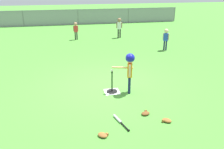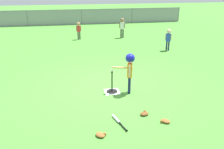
{
  "view_description": "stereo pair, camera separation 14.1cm",
  "coord_description": "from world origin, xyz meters",
  "px_view_note": "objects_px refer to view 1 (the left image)",
  "views": [
    {
      "loc": [
        -1.19,
        -6.48,
        3.0
      ],
      "look_at": [
        0.09,
        -0.41,
        0.55
      ],
      "focal_mm": 37.26,
      "sensor_mm": 36.0,
      "label": 1
    },
    {
      "loc": [
        -1.05,
        -6.51,
        3.0
      ],
      "look_at": [
        0.09,
        -0.41,
        0.55
      ],
      "focal_mm": 37.26,
      "sensor_mm": 36.0,
      "label": 2
    }
  ],
  "objects_px": {
    "fielder_deep_center": "(166,37)",
    "glove_by_plate": "(146,113)",
    "baseball_on_tee": "(112,70)",
    "glove_near_bats": "(103,135)",
    "glove_tossed_aside": "(167,120)",
    "batter_child": "(130,65)",
    "fielder_deep_right": "(76,28)",
    "spare_bat_silver": "(119,120)",
    "fielder_near_left": "(119,25)",
    "batting_tee": "(112,89)"
  },
  "relations": [
    {
      "from": "baseball_on_tee",
      "to": "glove_tossed_aside",
      "type": "height_order",
      "value": "baseball_on_tee"
    },
    {
      "from": "fielder_deep_center",
      "to": "spare_bat_silver",
      "type": "height_order",
      "value": "fielder_deep_center"
    },
    {
      "from": "fielder_deep_right",
      "to": "spare_bat_silver",
      "type": "height_order",
      "value": "fielder_deep_right"
    },
    {
      "from": "glove_tossed_aside",
      "to": "batting_tee",
      "type": "bearing_deg",
      "value": 116.66
    },
    {
      "from": "batter_child",
      "to": "fielder_deep_center",
      "type": "xyz_separation_m",
      "value": [
        2.95,
        4.11,
        -0.19
      ]
    },
    {
      "from": "baseball_on_tee",
      "to": "spare_bat_silver",
      "type": "distance_m",
      "value": 1.72
    },
    {
      "from": "fielder_near_left",
      "to": "glove_by_plate",
      "type": "height_order",
      "value": "fielder_near_left"
    },
    {
      "from": "batter_child",
      "to": "glove_by_plate",
      "type": "height_order",
      "value": "batter_child"
    },
    {
      "from": "fielder_deep_center",
      "to": "glove_tossed_aside",
      "type": "relative_size",
      "value": 3.8
    },
    {
      "from": "batter_child",
      "to": "glove_by_plate",
      "type": "relative_size",
      "value": 4.56
    },
    {
      "from": "batter_child",
      "to": "glove_near_bats",
      "type": "height_order",
      "value": "batter_child"
    },
    {
      "from": "baseball_on_tee",
      "to": "fielder_near_left",
      "type": "height_order",
      "value": "fielder_near_left"
    },
    {
      "from": "fielder_deep_center",
      "to": "glove_by_plate",
      "type": "xyz_separation_m",
      "value": [
        -2.89,
        -5.38,
        -0.62
      ]
    },
    {
      "from": "batting_tee",
      "to": "fielder_deep_center",
      "type": "distance_m",
      "value": 5.27
    },
    {
      "from": "baseball_on_tee",
      "to": "batter_child",
      "type": "relative_size",
      "value": 0.06
    },
    {
      "from": "glove_tossed_aside",
      "to": "glove_by_plate",
      "type": "bearing_deg",
      "value": 133.17
    },
    {
      "from": "baseball_on_tee",
      "to": "glove_near_bats",
      "type": "bearing_deg",
      "value": -107.03
    },
    {
      "from": "fielder_deep_center",
      "to": "spare_bat_silver",
      "type": "xyz_separation_m",
      "value": [
        -3.59,
        -5.55,
        -0.63
      ]
    },
    {
      "from": "fielder_deep_right",
      "to": "glove_by_plate",
      "type": "height_order",
      "value": "fielder_deep_right"
    },
    {
      "from": "batter_child",
      "to": "glove_tossed_aside",
      "type": "bearing_deg",
      "value": -75.41
    },
    {
      "from": "glove_by_plate",
      "to": "spare_bat_silver",
      "type": "bearing_deg",
      "value": -166.93
    },
    {
      "from": "baseball_on_tee",
      "to": "glove_near_bats",
      "type": "xyz_separation_m",
      "value": [
        -0.63,
        -2.07,
        -0.64
      ]
    },
    {
      "from": "baseball_on_tee",
      "to": "glove_tossed_aside",
      "type": "bearing_deg",
      "value": -63.34
    },
    {
      "from": "batter_child",
      "to": "spare_bat_silver",
      "type": "height_order",
      "value": "batter_child"
    },
    {
      "from": "spare_bat_silver",
      "to": "baseball_on_tee",
      "type": "bearing_deg",
      "value": 83.97
    },
    {
      "from": "glove_tossed_aside",
      "to": "fielder_deep_right",
      "type": "bearing_deg",
      "value": 99.52
    },
    {
      "from": "batting_tee",
      "to": "glove_near_bats",
      "type": "height_order",
      "value": "batting_tee"
    },
    {
      "from": "fielder_near_left",
      "to": "glove_near_bats",
      "type": "distance_m",
      "value": 9.51
    },
    {
      "from": "batting_tee",
      "to": "glove_by_plate",
      "type": "relative_size",
      "value": 2.45
    },
    {
      "from": "fielder_deep_center",
      "to": "batter_child",
      "type": "bearing_deg",
      "value": -125.66
    },
    {
      "from": "batting_tee",
      "to": "glove_near_bats",
      "type": "bearing_deg",
      "value": -107.03
    },
    {
      "from": "baseball_on_tee",
      "to": "glove_by_plate",
      "type": "height_order",
      "value": "baseball_on_tee"
    },
    {
      "from": "fielder_deep_center",
      "to": "glove_by_plate",
      "type": "relative_size",
      "value": 3.92
    },
    {
      "from": "batter_child",
      "to": "spare_bat_silver",
      "type": "distance_m",
      "value": 1.78
    },
    {
      "from": "batting_tee",
      "to": "glove_by_plate",
      "type": "bearing_deg",
      "value": -69.23
    },
    {
      "from": "glove_near_bats",
      "to": "fielder_deep_center",
      "type": "bearing_deg",
      "value": 56.06
    },
    {
      "from": "fielder_deep_center",
      "to": "glove_by_plate",
      "type": "height_order",
      "value": "fielder_deep_center"
    },
    {
      "from": "baseball_on_tee",
      "to": "fielder_near_left",
      "type": "distance_m",
      "value": 7.33
    },
    {
      "from": "batter_child",
      "to": "fielder_near_left",
      "type": "distance_m",
      "value": 7.36
    },
    {
      "from": "batter_child",
      "to": "baseball_on_tee",
      "type": "bearing_deg",
      "value": 163.23
    },
    {
      "from": "fielder_deep_right",
      "to": "glove_near_bats",
      "type": "distance_m",
      "value": 9.19
    },
    {
      "from": "fielder_deep_center",
      "to": "fielder_deep_right",
      "type": "xyz_separation_m",
      "value": [
        -4.01,
        3.14,
        -0.03
      ]
    },
    {
      "from": "glove_by_plate",
      "to": "glove_tossed_aside",
      "type": "height_order",
      "value": "same"
    },
    {
      "from": "fielder_near_left",
      "to": "fielder_deep_right",
      "type": "relative_size",
      "value": 1.17
    },
    {
      "from": "batting_tee",
      "to": "glove_tossed_aside",
      "type": "relative_size",
      "value": 2.37
    },
    {
      "from": "batter_child",
      "to": "glove_tossed_aside",
      "type": "relative_size",
      "value": 4.42
    },
    {
      "from": "fielder_deep_right",
      "to": "spare_bat_silver",
      "type": "bearing_deg",
      "value": -87.26
    },
    {
      "from": "fielder_near_left",
      "to": "batter_child",
      "type": "bearing_deg",
      "value": -101.3
    },
    {
      "from": "baseball_on_tee",
      "to": "glove_near_bats",
      "type": "distance_m",
      "value": 2.25
    },
    {
      "from": "batting_tee",
      "to": "fielder_near_left",
      "type": "height_order",
      "value": "fielder_near_left"
    }
  ]
}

